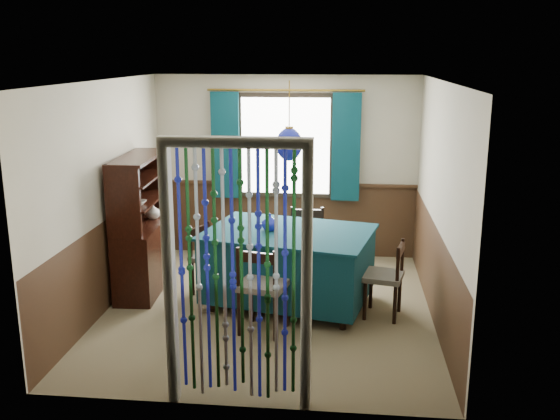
# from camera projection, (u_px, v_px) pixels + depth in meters

# --- Properties ---
(floor) EXTENTS (4.00, 4.00, 0.00)m
(floor) POSITION_uv_depth(u_px,v_px,m) (269.00, 309.00, 6.97)
(floor) COLOR #716344
(floor) RESTS_ON ground
(ceiling) EXTENTS (4.00, 4.00, 0.00)m
(ceiling) POSITION_uv_depth(u_px,v_px,m) (267.00, 81.00, 6.36)
(ceiling) COLOR silver
(ceiling) RESTS_ON ground
(wall_back) EXTENTS (3.60, 0.00, 3.60)m
(wall_back) POSITION_uv_depth(u_px,v_px,m) (286.00, 167.00, 8.60)
(wall_back) COLOR #BDB39A
(wall_back) RESTS_ON ground
(wall_front) EXTENTS (3.60, 0.00, 3.60)m
(wall_front) POSITION_uv_depth(u_px,v_px,m) (236.00, 260.00, 4.74)
(wall_front) COLOR #BDB39A
(wall_front) RESTS_ON ground
(wall_left) EXTENTS (0.00, 4.00, 4.00)m
(wall_left) POSITION_uv_depth(u_px,v_px,m) (106.00, 196.00, 6.85)
(wall_left) COLOR #BDB39A
(wall_left) RESTS_ON ground
(wall_right) EXTENTS (0.00, 4.00, 4.00)m
(wall_right) POSITION_uv_depth(u_px,v_px,m) (439.00, 204.00, 6.48)
(wall_right) COLOR #BDB39A
(wall_right) RESTS_ON ground
(wainscot_back) EXTENTS (3.60, 0.00, 3.60)m
(wainscot_back) POSITION_uv_depth(u_px,v_px,m) (286.00, 220.00, 8.76)
(wainscot_back) COLOR #3E2717
(wainscot_back) RESTS_ON ground
(wainscot_front) EXTENTS (3.60, 0.00, 3.60)m
(wainscot_front) POSITION_uv_depth(u_px,v_px,m) (238.00, 349.00, 4.94)
(wainscot_front) COLOR #3E2717
(wainscot_front) RESTS_ON ground
(wainscot_left) EXTENTS (0.00, 4.00, 4.00)m
(wainscot_left) POSITION_uv_depth(u_px,v_px,m) (112.00, 261.00, 7.03)
(wainscot_left) COLOR #3E2717
(wainscot_left) RESTS_ON ground
(wainscot_right) EXTENTS (0.00, 4.00, 4.00)m
(wainscot_right) POSITION_uv_depth(u_px,v_px,m) (434.00, 272.00, 6.67)
(wainscot_right) COLOR #3E2717
(wainscot_right) RESTS_ON ground
(window) EXTENTS (1.32, 0.12, 1.42)m
(window) POSITION_uv_depth(u_px,v_px,m) (286.00, 146.00, 8.47)
(window) COLOR black
(window) RESTS_ON wall_back
(doorway) EXTENTS (1.16, 0.12, 2.18)m
(doorway) POSITION_uv_depth(u_px,v_px,m) (237.00, 282.00, 4.85)
(doorway) COLOR silver
(doorway) RESTS_ON ground
(dining_table) EXTENTS (2.02, 1.59, 0.87)m
(dining_table) POSITION_uv_depth(u_px,v_px,m) (289.00, 263.00, 6.98)
(dining_table) COLOR #0C343F
(dining_table) RESTS_ON floor
(chair_near) EXTENTS (0.55, 0.53, 0.94)m
(chair_near) POSITION_uv_depth(u_px,v_px,m) (262.00, 286.00, 6.27)
(chair_near) COLOR black
(chair_near) RESTS_ON floor
(chair_far) EXTENTS (0.47, 0.45, 0.92)m
(chair_far) POSITION_uv_depth(u_px,v_px,m) (307.00, 244.00, 7.69)
(chair_far) COLOR black
(chair_far) RESTS_ON floor
(chair_left) EXTENTS (0.53, 0.54, 0.83)m
(chair_left) POSITION_uv_depth(u_px,v_px,m) (209.00, 257.00, 7.33)
(chair_left) COLOR black
(chair_left) RESTS_ON floor
(chair_right) EXTENTS (0.48, 0.49, 0.84)m
(chair_right) POSITION_uv_depth(u_px,v_px,m) (386.00, 277.00, 6.67)
(chair_right) COLOR black
(chair_right) RESTS_ON floor
(sideboard) EXTENTS (0.49, 1.27, 1.63)m
(sideboard) POSITION_uv_depth(u_px,v_px,m) (143.00, 244.00, 7.42)
(sideboard) COLOR black
(sideboard) RESTS_ON floor
(pendant_lamp) EXTENTS (0.28, 0.28, 0.85)m
(pendant_lamp) POSITION_uv_depth(u_px,v_px,m) (289.00, 144.00, 6.65)
(pendant_lamp) COLOR olive
(pendant_lamp) RESTS_ON ceiling
(vase_table) EXTENTS (0.17, 0.17, 0.17)m
(vase_table) POSITION_uv_depth(u_px,v_px,m) (270.00, 223.00, 6.90)
(vase_table) COLOR navy
(vase_table) RESTS_ON dining_table
(bowl_shelf) EXTENTS (0.21, 0.21, 0.05)m
(bowl_shelf) POSITION_uv_depth(u_px,v_px,m) (138.00, 203.00, 7.02)
(bowl_shelf) COLOR beige
(bowl_shelf) RESTS_ON sideboard
(vase_sideboard) EXTENTS (0.26, 0.26, 0.21)m
(vase_sideboard) POSITION_uv_depth(u_px,v_px,m) (153.00, 210.00, 7.59)
(vase_sideboard) COLOR beige
(vase_sideboard) RESTS_ON sideboard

